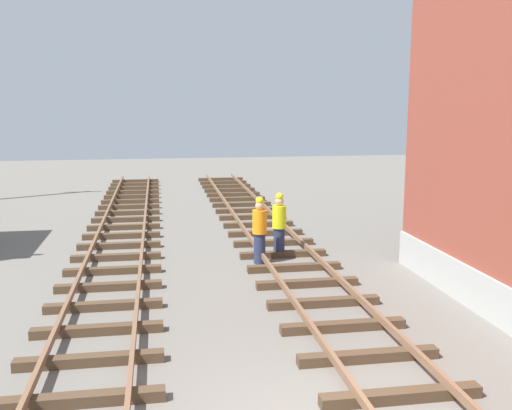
# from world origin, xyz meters

# --- Properties ---
(track_worker_foreground) EXTENTS (0.40, 0.40, 1.87)m
(track_worker_foreground) POSITION_xyz_m (1.31, 9.21, 0.93)
(track_worker_foreground) COLOR #262D4C
(track_worker_foreground) RESTS_ON ground
(track_worker_distant) EXTENTS (0.40, 0.40, 1.87)m
(track_worker_distant) POSITION_xyz_m (0.64, 8.60, 0.93)
(track_worker_distant) COLOR #262D4C
(track_worker_distant) RESTS_ON ground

